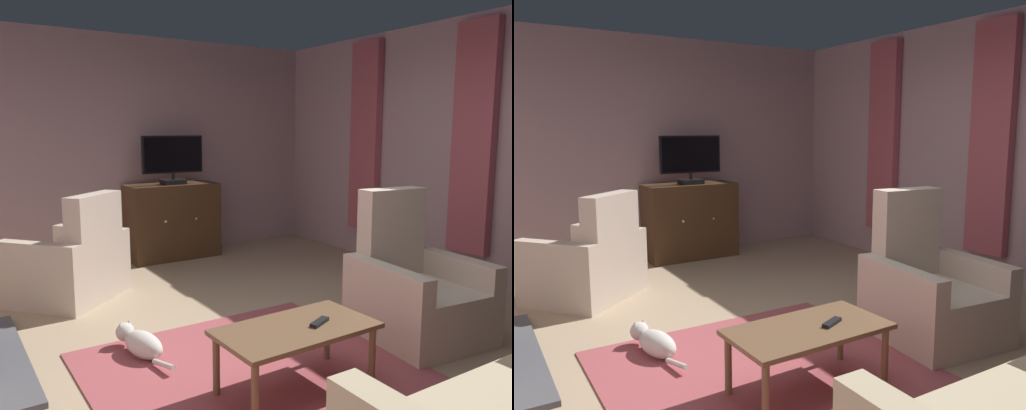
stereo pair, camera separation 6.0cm
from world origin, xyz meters
The scene contains 13 objects.
ground_plane centered at (0.00, 0.00, -0.02)m, with size 5.69×7.30×0.04m, color tan.
wall_back centered at (0.00, 3.40, 1.37)m, with size 5.69×0.10×2.74m, color gray.
wall_right_with_window centered at (2.59, 0.00, 1.37)m, with size 0.10×7.30×2.74m, color #A6858B.
curtain_panel_near centered at (2.48, 0.31, 1.50)m, with size 0.10×0.44×2.30m, color #A34C56.
curtain_panel_far centered at (2.48, 1.81, 1.50)m, with size 0.10×0.44×2.30m, color #A34C56.
rug_central centered at (-0.38, -0.23, 0.01)m, with size 2.05×2.12×0.01m, color #9E474C.
tv_cabinet centered at (0.42, 3.05, 0.44)m, with size 1.12×0.53×0.93m.
television centered at (0.42, 3.00, 1.25)m, with size 0.78×0.20×0.60m.
coffee_table centered at (-0.28, -0.46, 0.37)m, with size 0.99×0.54×0.41m.
tv_remote centered at (-0.13, -0.50, 0.42)m, with size 0.17×0.05×0.02m, color black.
armchair_angled_to_table centered at (-1.03, 2.08, 0.33)m, with size 1.22×1.21×1.02m.
armchair_in_far_corner centered at (1.03, -0.25, 0.34)m, with size 0.91×0.95×1.13m.
cat centered at (-0.92, 0.53, 0.10)m, with size 0.27×0.71×0.20m.
Camera 1 is at (-2.08, -2.83, 1.60)m, focal length 35.84 mm.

